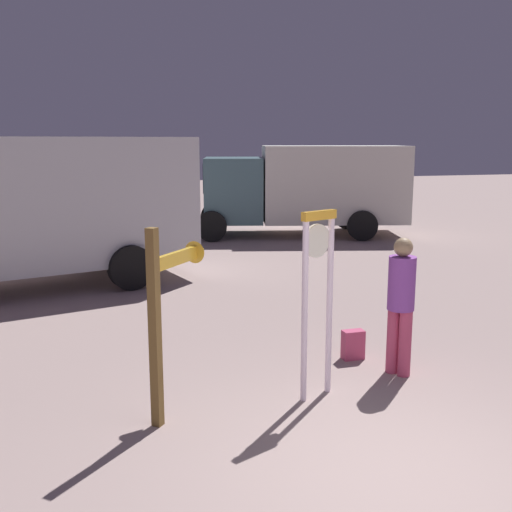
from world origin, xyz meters
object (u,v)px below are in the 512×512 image
(arrow_sign, at_px, (174,290))
(box_truck_near, at_px, (44,208))
(backpack, at_px, (353,345))
(person_near_clock, at_px, (401,299))
(box_truck_far, at_px, (308,186))
(standing_clock, at_px, (317,285))

(arrow_sign, bearing_deg, box_truck_near, 103.72)
(arrow_sign, height_order, backpack, arrow_sign)
(person_near_clock, xyz_separation_m, backpack, (-0.32, 0.66, -0.79))
(arrow_sign, xyz_separation_m, person_near_clock, (2.87, 0.25, -0.39))
(box_truck_near, relative_size, box_truck_far, 1.01)
(standing_clock, height_order, person_near_clock, standing_clock)
(arrow_sign, bearing_deg, backpack, 19.49)
(arrow_sign, height_order, box_truck_near, box_truck_near)
(standing_clock, relative_size, person_near_clock, 1.23)
(backpack, xyz_separation_m, box_truck_far, (3.42, 10.42, 1.34))
(standing_clock, xyz_separation_m, box_truck_far, (4.37, 11.39, 0.21))
(person_near_clock, distance_m, box_truck_far, 11.52)
(standing_clock, bearing_deg, backpack, 45.96)
(person_near_clock, bearing_deg, box_truck_far, 74.34)
(standing_clock, height_order, box_truck_near, box_truck_near)
(box_truck_near, bearing_deg, box_truck_far, 32.74)
(arrow_sign, xyz_separation_m, backpack, (2.56, 0.90, -1.17))
(arrow_sign, distance_m, person_near_clock, 2.91)
(person_near_clock, height_order, box_truck_near, box_truck_near)
(backpack, height_order, box_truck_far, box_truck_far)
(backpack, bearing_deg, box_truck_near, 126.64)
(standing_clock, relative_size, backpack, 5.40)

